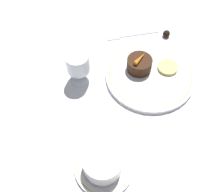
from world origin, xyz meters
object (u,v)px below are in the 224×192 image
Objects in this scene: coffee_cup at (103,163)px; dessert_cake at (139,64)px; wine_glass at (78,65)px; dinner_plate at (150,75)px; fork at (127,36)px.

coffee_cup is 1.58× the size of dessert_cake.
wine_glass is at bearing 88.58° from dessert_cake.
coffee_cup is 0.33m from dessert_cake.
coffee_cup is at bearing -176.21° from wine_glass.
dinner_plate is 0.33m from coffee_cup.
coffee_cup is 0.48m from fork.
coffee_cup is at bearing 159.89° from fork.
wine_glass reaches higher than coffee_cup.
dinner_plate is 0.05m from dessert_cake.
fork is (0.45, -0.17, -0.04)m from coffee_cup.
dessert_cake is at bearing 45.68° from dinner_plate.
dessert_cake is at bearing -91.42° from wine_glass.
fork is at bearing 8.67° from dinner_plate.
wine_glass is 1.36× the size of dessert_cake.
dinner_plate is 0.23m from wine_glass.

